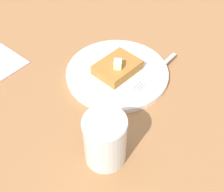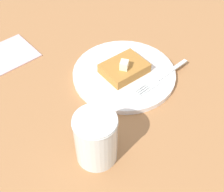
% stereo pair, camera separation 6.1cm
% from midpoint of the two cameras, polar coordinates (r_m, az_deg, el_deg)
% --- Properties ---
extents(table_surface, '(1.16, 1.16, 0.02)m').
position_cam_midpoint_polar(table_surface, '(0.75, -2.80, 5.23)').
color(table_surface, '#A56F42').
rests_on(table_surface, ground).
extents(plate, '(0.23, 0.23, 0.01)m').
position_cam_midpoint_polar(plate, '(0.71, -1.49, 4.14)').
color(plate, white).
rests_on(plate, table_surface).
extents(toast_slice_center, '(0.08, 0.10, 0.02)m').
position_cam_midpoint_polar(toast_slice_center, '(0.70, -1.52, 5.13)').
color(toast_slice_center, '#AE7431').
rests_on(toast_slice_center, plate).
extents(butter_pat_primary, '(0.03, 0.03, 0.02)m').
position_cam_midpoint_polar(butter_pat_primary, '(0.68, -1.51, 5.73)').
color(butter_pat_primary, '#F4EDC6').
rests_on(butter_pat_primary, toast_slice_center).
extents(fork, '(0.04, 0.16, 0.00)m').
position_cam_midpoint_polar(fork, '(0.70, 5.12, 3.94)').
color(fork, silver).
rests_on(fork, plate).
extents(syrup_jar, '(0.08, 0.08, 0.10)m').
position_cam_midpoint_polar(syrup_jar, '(0.54, -4.54, -8.34)').
color(syrup_jar, '#35150A').
rests_on(syrup_jar, table_surface).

